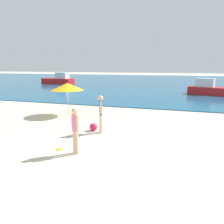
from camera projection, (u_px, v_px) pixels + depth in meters
name	position (u px, v px, depth m)	size (l,w,h in m)	color
water	(169.00, 81.00, 43.60)	(160.00, 60.00, 0.06)	#14567F
person_standing	(75.00, 128.00, 7.46)	(0.34, 0.22, 1.64)	#DDAD84
frisbee	(59.00, 149.00, 8.00)	(0.24, 0.24, 0.03)	yellow
person_distant	(101.00, 112.00, 9.86)	(0.23, 0.38, 1.73)	#DDAD84
boat_near	(212.00, 89.00, 22.86)	(5.26, 2.97, 1.70)	red
boat_far	(59.00, 80.00, 37.13)	(5.88, 2.51, 1.94)	red
beach_ball	(93.00, 127.00, 10.32)	(0.37, 0.37, 0.37)	#E51E4C
beach_umbrella	(67.00, 87.00, 13.38)	(2.00, 2.00, 2.01)	#B7B7BC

